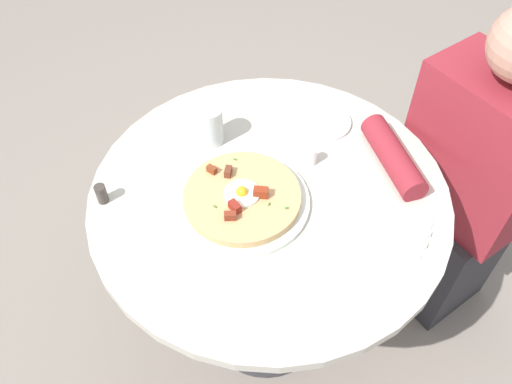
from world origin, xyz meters
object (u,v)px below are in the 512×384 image
Objects in this scene: bread_plate at (324,122)px; pepper_shaker at (101,194)px; dining_table at (268,231)px; water_glass at (211,125)px; person_seated at (460,194)px; knife at (390,232)px; pizza_plate at (242,201)px; fork at (394,221)px; breakfast_pizza at (242,197)px; salt_shaker at (312,156)px.

bread_plate is 2.91× the size of pepper_shaker.
water_glass reaches higher than dining_table.
knife is (-0.07, 0.42, 0.22)m from person_seated.
water_glass reaches higher than pepper_shaker.
pizza_plate is 0.36m from knife.
water_glass reaches higher than pizza_plate.
pepper_shaker is (0.21, 0.28, 0.02)m from pizza_plate.
water_glass is 0.34m from pepper_shaker.
person_seated is 0.45m from fork.
fork is 0.04m from knife.
pepper_shaker is at bearing 65.85° from person_seated.
breakfast_pizza is 0.37m from knife.
water_glass reaches higher than fork.
breakfast_pizza is at bearing 91.05° from pizza_plate.
pepper_shaker reaches higher than knife.
knife is at bearing -150.24° from dining_table.
dining_table is 0.81× the size of person_seated.
pizza_plate is at bearing 11.00° from knife.
person_seated is 6.31× the size of fork.
person_seated reaches higher than bread_plate.
fork is at bearing -90.00° from knife.
person_seated is at bearing -109.24° from dining_table.
fork is (-0.26, -0.26, 0.00)m from pizza_plate.
person_seated is 0.49m from bread_plate.
fork is at bearing 97.55° from person_seated.
person_seated is at bearing -109.27° from knife.
water_glass is (0.51, 0.17, 0.05)m from knife.
bread_plate is 3.08× the size of salt_shaker.
bread_plate is at bearing -42.25° from fork.
pizza_plate reaches higher than dining_table.
person_seated is 0.48m from knife.
person_seated is 0.54m from salt_shaker.
knife is 3.59× the size of salt_shaker.
breakfast_pizza is 0.37m from bread_plate.
salt_shaker is (-0.23, -0.17, -0.03)m from water_glass.
person_seated is 3.38× the size of pizza_plate.
salt_shaker is at bearing -111.61° from pepper_shaker.
pepper_shaker is (0.21, 0.28, 0.00)m from breakfast_pizza.
bread_plate is 0.16m from salt_shaker.
fork is (-0.05, 0.39, 0.22)m from person_seated.
pepper_shaker is (-0.02, 0.34, -0.03)m from water_glass.
bread_plate is 1.39× the size of water_glass.
dining_table is 0.62m from person_seated.
dining_table is 2.73× the size of pizza_plate.
pepper_shaker is (0.42, 0.94, 0.24)m from person_seated.
pizza_plate is at bearing 91.87° from salt_shaker.
breakfast_pizza is 5.81× the size of salt_shaker.
water_glass is at bearing -5.96° from fork.
pepper_shaker is at bearing 53.33° from breakfast_pizza.
knife is 0.29m from salt_shaker.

